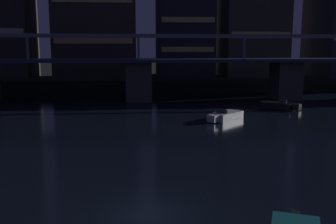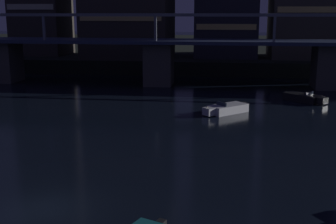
# 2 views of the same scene
# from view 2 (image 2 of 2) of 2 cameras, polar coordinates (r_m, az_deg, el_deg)

# --- Properties ---
(ground_plane) EXTENTS (400.00, 400.00, 0.00)m
(ground_plane) POSITION_cam_2_polar(r_m,az_deg,el_deg) (23.13, -15.77, -12.05)
(ground_plane) COLOR black
(far_riverbank) EXTENTS (240.00, 80.00, 2.20)m
(far_riverbank) POSITION_cam_2_polar(r_m,az_deg,el_deg) (106.68, 2.67, 8.27)
(far_riverbank) COLOR black
(far_riverbank) RESTS_ON ground
(river_bridge) EXTENTS (93.28, 6.40, 9.38)m
(river_bridge) POSITION_cam_2_polar(r_m,az_deg,el_deg) (58.88, -1.18, 7.51)
(river_bridge) COLOR #4C4944
(river_bridge) RESTS_ON ground
(speedboat_near_left) EXTENTS (4.47, 4.30, 1.16)m
(speedboat_near_left) POSITION_cam_2_polar(r_m,az_deg,el_deg) (42.85, 7.55, 0.41)
(speedboat_near_left) COLOR silver
(speedboat_near_left) RESTS_ON ground
(speedboat_far_left) EXTENTS (4.44, 4.34, 1.16)m
(speedboat_far_left) POSITION_cam_2_polar(r_m,az_deg,el_deg) (50.25, 17.22, 1.78)
(speedboat_far_left) COLOR black
(speedboat_far_left) RESTS_ON ground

